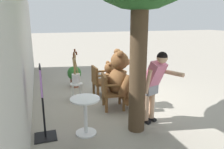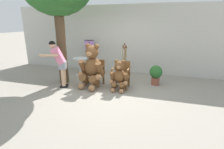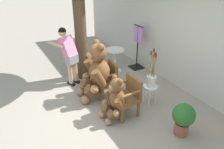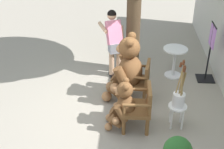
{
  "view_description": "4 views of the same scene",
  "coord_description": "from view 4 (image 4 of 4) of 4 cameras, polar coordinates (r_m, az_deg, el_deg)",
  "views": [
    {
      "loc": [
        -5.22,
        2.04,
        2.15
      ],
      "look_at": [
        -0.27,
        0.38,
        0.8
      ],
      "focal_mm": 35.0,
      "sensor_mm": 36.0,
      "label": 1
    },
    {
      "loc": [
        1.78,
        -4.93,
        2.11
      ],
      "look_at": [
        0.3,
        -0.06,
        0.57
      ],
      "focal_mm": 28.0,
      "sensor_mm": 36.0,
      "label": 2
    },
    {
      "loc": [
        3.74,
        -1.78,
        3.03
      ],
      "look_at": [
        0.18,
        0.26,
        0.9
      ],
      "focal_mm": 35.0,
      "sensor_mm": 36.0,
      "label": 3
    },
    {
      "loc": [
        5.06,
        0.29,
        3.79
      ],
      "look_at": [
        -0.14,
        -0.06,
        0.75
      ],
      "focal_mm": 50.0,
      "sensor_mm": 36.0,
      "label": 4
    }
  ],
  "objects": [
    {
      "name": "teddy_bear_small",
      "position": [
        5.66,
        2.01,
        -5.55
      ],
      "size": [
        0.59,
        0.56,
        0.99
      ],
      "color": "brown",
      "rests_on": "ground"
    },
    {
      "name": "round_side_table",
      "position": [
        7.41,
        11.36,
        2.79
      ],
      "size": [
        0.56,
        0.56,
        0.72
      ],
      "color": "silver",
      "rests_on": "ground"
    },
    {
      "name": "clothing_display_stand",
      "position": [
        7.34,
        17.44,
        4.05
      ],
      "size": [
        0.44,
        0.4,
        1.36
      ],
      "color": "black",
      "rests_on": "ground"
    },
    {
      "name": "person_visitor",
      "position": [
        7.16,
        0.36,
        6.56
      ],
      "size": [
        0.71,
        0.66,
        1.54
      ],
      "color": "black",
      "rests_on": "ground"
    },
    {
      "name": "ground_plane",
      "position": [
        6.33,
        0.45,
        -6.57
      ],
      "size": [
        60.0,
        60.0,
        0.0
      ],
      "primitive_type": "plane",
      "color": "gray"
    },
    {
      "name": "wooden_chair_right",
      "position": [
        5.67,
        4.99,
        -5.81
      ],
      "size": [
        0.57,
        0.53,
        0.86
      ],
      "color": "brown",
      "rests_on": "ground"
    },
    {
      "name": "teddy_bear_large",
      "position": [
        6.33,
        2.68,
        1.08
      ],
      "size": [
        0.88,
        0.87,
        1.45
      ],
      "color": "brown",
      "rests_on": "ground"
    },
    {
      "name": "wooden_chair_left",
      "position": [
        6.44,
        4.92,
        -0.98
      ],
      "size": [
        0.63,
        0.59,
        0.86
      ],
      "color": "brown",
      "rests_on": "ground"
    },
    {
      "name": "white_stool",
      "position": [
        5.86,
        11.83,
        -6.43
      ],
      "size": [
        0.34,
        0.34,
        0.46
      ],
      "color": "white",
      "rests_on": "ground"
    },
    {
      "name": "brush_bucket",
      "position": [
        5.68,
        12.19,
        -3.86
      ],
      "size": [
        0.22,
        0.22,
        0.93
      ],
      "color": "white",
      "rests_on": "white_stool"
    }
  ]
}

